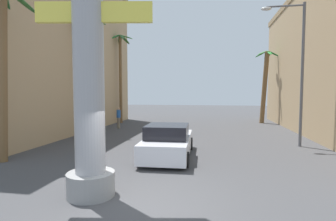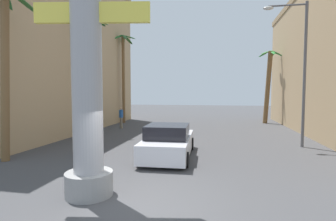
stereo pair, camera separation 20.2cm
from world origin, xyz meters
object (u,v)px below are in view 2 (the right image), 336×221
palm_tree_mid_left (88,66)px  palm_tree_far_left (123,66)px  street_lamp (299,62)px  car_lead (168,142)px  neon_sign_pole (86,29)px  palm_tree_far_right (268,82)px  palm_tree_near_left (4,49)px  pedestrian_far_left (121,116)px

palm_tree_mid_left → palm_tree_far_left: bearing=90.7°
street_lamp → car_lead: street_lamp is taller
neon_sign_pole → palm_tree_far_left: 18.87m
palm_tree_far_right → palm_tree_near_left: (-13.98, -17.06, 0.86)m
neon_sign_pole → street_lamp: bearing=47.1°
car_lead → pedestrian_far_left: 10.85m
palm_tree_far_left → pedestrian_far_left: (1.20, -3.89, -4.67)m
street_lamp → palm_tree_far_right: street_lamp is taller
car_lead → palm_tree_near_left: 8.34m
pedestrian_far_left → neon_sign_pole: bearing=-72.6°
palm_tree_mid_left → palm_tree_far_right: size_ratio=1.18×
palm_tree_far_left → pedestrian_far_left: bearing=-72.9°
palm_tree_far_right → palm_tree_far_left: 14.34m
car_lead → palm_tree_far_right: 17.01m
palm_tree_far_right → palm_tree_near_left: size_ratio=0.93×
neon_sign_pole → palm_tree_far_left: (-5.61, 18.00, 0.90)m
palm_tree_near_left → palm_tree_far_left: bearing=90.5°
palm_tree_mid_left → palm_tree_far_right: bearing=34.0°
palm_tree_near_left → palm_tree_far_left: 15.00m
neon_sign_pole → street_lamp: 11.77m
palm_tree_far_right → pedestrian_far_left: size_ratio=4.03×
car_lead → palm_tree_mid_left: 9.92m
neon_sign_pole → palm_tree_near_left: (-5.49, 3.02, 0.11)m
street_lamp → palm_tree_far_right: 11.49m
car_lead → street_lamp: bearing=29.0°
neon_sign_pole → pedestrian_far_left: size_ratio=5.97×
palm_tree_mid_left → palm_tree_far_right: 16.91m
neon_sign_pole → palm_tree_mid_left: neon_sign_pole is taller
palm_tree_mid_left → palm_tree_far_left: 7.40m
palm_tree_near_left → car_lead: bearing=15.7°
neon_sign_pole → palm_tree_mid_left: size_ratio=1.25×
palm_tree_far_left → pedestrian_far_left: size_ratio=4.92×
palm_tree_mid_left → palm_tree_far_right: palm_tree_mid_left is taller
palm_tree_mid_left → palm_tree_far_left: palm_tree_far_left is taller
palm_tree_far_right → pedestrian_far_left: (-12.89, -5.97, -3.02)m
neon_sign_pole → car_lead: 6.60m
palm_tree_far_right → palm_tree_far_left: bearing=-171.6°
palm_tree_mid_left → palm_tree_far_left: size_ratio=0.97×
car_lead → pedestrian_far_left: bearing=122.6°
palm_tree_near_left → pedestrian_far_left: (1.08, 11.08, -3.88)m
palm_tree_far_right → neon_sign_pole: bearing=-112.9°
street_lamp → neon_sign_pole: bearing=-132.9°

